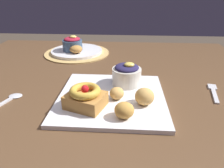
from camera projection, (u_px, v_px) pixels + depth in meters
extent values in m
cube|color=brown|center=(98.00, 92.00, 0.70)|extent=(1.21, 1.16, 0.04)
cylinder|color=brown|center=(28.00, 104.00, 1.33)|extent=(0.07, 0.07, 0.69)
cylinder|color=brown|center=(195.00, 110.00, 1.27)|extent=(0.07, 0.07, 0.69)
cylinder|color=tan|center=(77.00, 53.00, 1.01)|extent=(0.31, 0.31, 0.00)
cube|color=white|center=(112.00, 97.00, 0.61)|extent=(0.30, 0.30, 0.01)
cube|color=#B77F3D|center=(86.00, 100.00, 0.55)|extent=(0.12, 0.11, 0.04)
torus|color=gold|center=(85.00, 91.00, 0.54)|extent=(0.10, 0.10, 0.02)
sphere|color=red|center=(85.00, 89.00, 0.54)|extent=(0.02, 0.02, 0.02)
cylinder|color=silver|center=(127.00, 77.00, 0.67)|extent=(0.09, 0.09, 0.05)
ellipsoid|color=#28234C|center=(127.00, 68.00, 0.65)|extent=(0.08, 0.08, 0.02)
ellipsoid|color=#E5CC56|center=(129.00, 65.00, 0.64)|extent=(0.03, 0.03, 0.01)
ellipsoid|color=tan|center=(144.00, 96.00, 0.56)|extent=(0.05, 0.05, 0.05)
ellipsoid|color=tan|center=(117.00, 93.00, 0.59)|extent=(0.04, 0.04, 0.03)
ellipsoid|color=gold|center=(124.00, 110.00, 0.50)|extent=(0.05, 0.05, 0.04)
cylinder|color=white|center=(77.00, 51.00, 1.01)|extent=(0.24, 0.24, 0.01)
cylinder|color=#3D5675|center=(73.00, 45.00, 0.99)|extent=(0.09, 0.09, 0.05)
ellipsoid|color=#A31E33|center=(72.00, 39.00, 0.98)|extent=(0.08, 0.08, 0.02)
ellipsoid|color=#EAD666|center=(73.00, 37.00, 0.97)|extent=(0.03, 0.03, 0.01)
ellipsoid|color=#B77F3D|center=(76.00, 49.00, 0.96)|extent=(0.06, 0.06, 0.04)
cube|color=silver|center=(215.00, 96.00, 0.63)|extent=(0.03, 0.09, 0.00)
cube|color=silver|center=(212.00, 87.00, 0.68)|extent=(0.03, 0.04, 0.00)
ellipsoid|color=silver|center=(16.00, 96.00, 0.63)|extent=(0.04, 0.03, 0.00)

